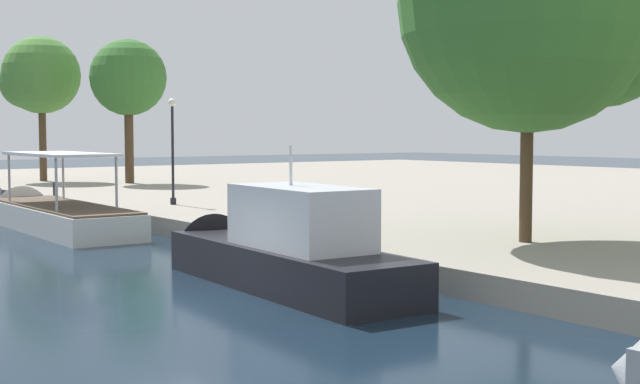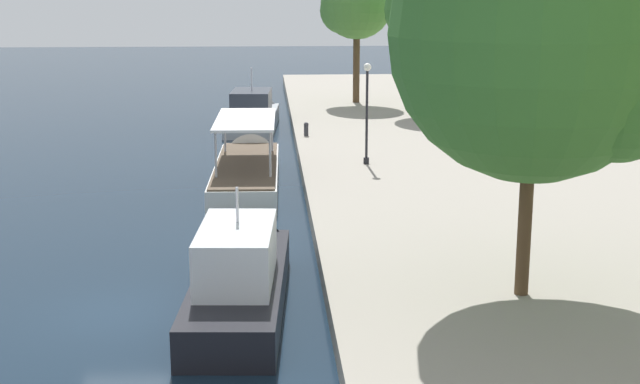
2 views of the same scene
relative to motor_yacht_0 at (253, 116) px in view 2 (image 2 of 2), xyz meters
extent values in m
plane|color=#142333|center=(32.98, -3.38, -0.73)|extent=(220.00, 220.00, 0.00)
cube|color=#9EA3A8|center=(0.61, -0.04, -0.37)|extent=(8.74, 3.52, 1.42)
cone|color=#9EA3A8|center=(-4.05, 0.27, -0.37)|extent=(1.39, 2.88, 2.81)
cube|color=#2D333D|center=(1.26, -0.08, 1.07)|extent=(4.00, 2.62, 1.46)
cube|color=black|center=(-0.24, 0.02, 1.15)|extent=(1.17, 2.28, 0.88)
cylinder|color=silver|center=(0.83, -0.06, 2.49)|extent=(0.08, 0.08, 1.37)
cube|color=silver|center=(17.10, -0.09, -0.47)|extent=(10.87, 3.08, 1.46)
cone|color=silver|center=(11.19, 0.03, -0.47)|extent=(1.45, 2.60, 2.57)
cube|color=brown|center=(17.10, -0.09, 0.30)|extent=(10.66, 2.93, 0.08)
cylinder|color=#B2B2B7|center=(14.10, -1.17, 1.31)|extent=(0.10, 0.10, 1.94)
cylinder|color=#B2B2B7|center=(14.15, 1.11, 1.31)|extent=(0.10, 0.10, 1.94)
cylinder|color=#B2B2B7|center=(20.05, -1.29, 1.31)|extent=(0.10, 0.10, 1.94)
cylinder|color=#B2B2B7|center=(20.10, 0.99, 1.31)|extent=(0.10, 0.10, 1.94)
cube|color=silver|center=(17.10, -0.09, 2.34)|extent=(6.76, 2.76, 0.12)
cube|color=black|center=(32.81, 0.04, -0.35)|extent=(8.95, 3.02, 1.43)
cone|color=black|center=(28.02, 0.34, -0.35)|extent=(1.35, 2.42, 2.34)
cube|color=silver|center=(33.47, -0.01, 1.12)|extent=(4.08, 2.22, 1.51)
cube|color=black|center=(31.93, 0.09, 1.20)|extent=(1.17, 1.91, 0.91)
cylinder|color=silver|center=(33.03, 0.02, 2.37)|extent=(0.08, 0.08, 1.00)
cylinder|color=#2D2D33|center=(7.61, 3.07, 0.25)|extent=(0.25, 0.25, 0.56)
sphere|color=#2D2D33|center=(7.61, 3.07, 0.60)|extent=(0.28, 0.28, 0.28)
cylinder|color=black|center=(15.74, 5.55, 2.17)|extent=(0.12, 0.12, 4.40)
sphere|color=white|center=(15.74, 5.55, 4.53)|extent=(0.37, 0.37, 0.37)
cylinder|color=black|center=(15.74, 5.55, 0.12)|extent=(0.26, 0.26, 0.30)
cylinder|color=#4C3823|center=(-0.92, 10.93, 2.42)|extent=(0.57, 0.57, 4.91)
sphere|color=#38702D|center=(-0.92, 10.93, 6.70)|extent=(4.86, 4.86, 4.86)
sphere|color=#38702D|center=(-1.98, 11.50, 6.57)|extent=(3.12, 3.12, 3.12)
sphere|color=#38702D|center=(-1.18, 10.96, 6.33)|extent=(2.69, 2.69, 2.69)
cylinder|color=#4C3823|center=(-6.67, 7.33, 2.53)|extent=(0.48, 0.48, 5.13)
sphere|color=#4C8438|center=(-6.67, 7.33, 7.02)|extent=(5.14, 5.14, 5.14)
sphere|color=#4C8438|center=(-7.12, 6.42, 6.48)|extent=(3.36, 3.36, 3.36)
cylinder|color=#4C3823|center=(33.97, 7.78, 2.04)|extent=(0.38, 0.38, 4.15)
sphere|color=#38702D|center=(33.97, 7.78, 6.99)|extent=(7.65, 7.65, 7.65)
sphere|color=#38702D|center=(35.27, 9.52, 5.89)|extent=(3.96, 3.96, 3.96)
sphere|color=#38702D|center=(33.91, 7.17, 6.36)|extent=(4.22, 4.22, 4.22)
camera|label=1|loc=(50.66, -12.16, 3.18)|focal=48.45mm
camera|label=2|loc=(56.53, 0.86, 8.25)|focal=49.51mm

